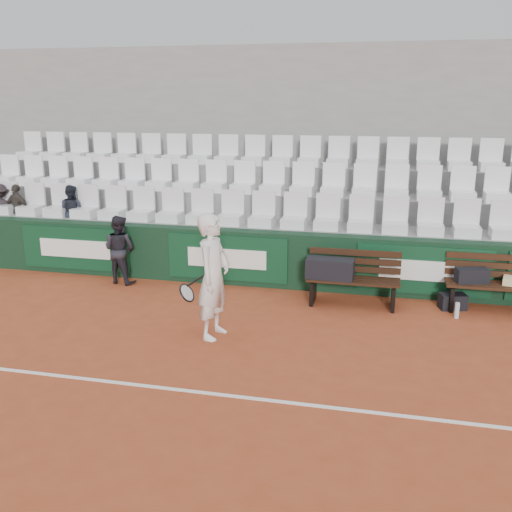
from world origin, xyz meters
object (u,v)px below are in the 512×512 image
Objects in this scene: sports_bag_right at (472,275)px; spectator_c at (70,189)px; bench_right at (493,298)px; water_bottle_near at (312,295)px; spectator_b at (16,188)px; ball_kid at (119,249)px; sports_bag_left at (330,269)px; bench_left at (353,292)px; tennis_player at (213,277)px; water_bottle_far at (457,310)px; sports_bag_ground at (452,301)px.

spectator_c reaches higher than sports_bag_right.
water_bottle_near is at bearing -175.18° from bench_right.
spectator_b is at bearing 174.03° from bench_right.
spectator_b is at bearing -8.82° from ball_kid.
sports_bag_left is at bearing -179.96° from spectator_b.
bench_left is at bearing -174.18° from bench_right.
ball_kid is (-4.24, 0.24, 0.40)m from bench_left.
water_bottle_near is at bearing 55.30° from tennis_player.
water_bottle_far is at bearing 23.29° from tennis_player.
sports_bag_ground is (1.97, 0.23, -0.49)m from sports_bag_left.
water_bottle_near is at bearing -174.97° from sports_bag_ground.
spectator_b reaches higher than ball_kid.
sports_bag_ground is at bearing -170.22° from ball_kid.
ball_kid reaches higher than water_bottle_far.
sports_bag_left is 2.24m from tennis_player.
spectator_c is at bearing 166.61° from water_bottle_near.
tennis_player reaches higher than sports_bag_left.
spectator_c is at bearing 172.21° from sports_bag_ground.
sports_bag_ground is 0.33× the size of ball_kid.
sports_bag_ground is 8.68m from spectator_b.
bench_right is 1.19× the size of ball_kid.
bench_right is 0.49m from sports_bag_right.
bench_left is at bearing -179.02° from spectator_b.
water_bottle_near is (-0.67, -0.02, -0.10)m from bench_left.
bench_left is 1.60m from sports_bag_ground.
tennis_player reaches higher than water_bottle_near.
water_bottle_far is at bearing -7.87° from bench_left.
sports_bag_left is 2.06m from water_bottle_far.
water_bottle_far is (0.03, -0.40, 0.00)m from sports_bag_ground.
water_bottle_far is at bearing -178.68° from spectator_b.
sports_bag_left is (-0.38, -0.05, 0.39)m from bench_left.
sports_bag_ground is 0.23× the size of tennis_player.
spectator_c is (-7.31, 1.40, 1.41)m from water_bottle_far.
water_bottle_near is 3.61m from ball_kid.
bench_left is 1.96× the size of sports_bag_left.
bench_right is 9.27m from spectator_b.
sports_bag_left is 5.54m from spectator_c.
sports_bag_right is 2.57m from water_bottle_near.
sports_bag_left reaches higher than bench_right.
spectator_c is (-5.03, 1.20, 1.41)m from water_bottle_near.
bench_left is at bearing -173.49° from sports_bag_ground.
sports_bag_left is 1.86× the size of sports_bag_ground.
water_bottle_far is at bearing -5.14° from water_bottle_near.
ball_kid reaches higher than sports_bag_right.
ball_kid is (-2.39, 1.96, -0.26)m from tennis_player.
spectator_b is at bearing 2.35° from spectator_c.
sports_bag_ground is 5.85m from ball_kid.
sports_bag_left is 2.04m from sports_bag_ground.
sports_bag_left is 1.54× the size of sports_bag_right.
sports_bag_right is 0.40× the size of ball_kid.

